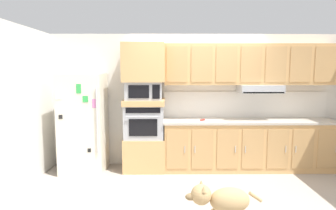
{
  "coord_description": "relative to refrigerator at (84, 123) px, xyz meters",
  "views": [
    {
      "loc": [
        -0.59,
        -4.51,
        1.82
      ],
      "look_at": [
        -0.54,
        0.17,
        1.27
      ],
      "focal_mm": 31.24,
      "sensor_mm": 36.0,
      "label": 1
    }
  ],
  "objects": [
    {
      "name": "appliance_mid_shelf",
      "position": [
        1.09,
        0.07,
        0.37
      ],
      "size": [
        0.74,
        0.62,
        0.1
      ],
      "primitive_type": "cube",
      "color": "tan",
      "rests_on": "built_in_oven"
    },
    {
      "name": "upper_cabinet_with_hood",
      "position": [
        3.01,
        0.19,
        1.02
      ],
      "size": [
        3.09,
        0.48,
        0.88
      ],
      "color": "tan",
      "rests_on": "backsplash_panel"
    },
    {
      "name": "screwdriver",
      "position": [
        2.15,
        0.0,
        0.05
      ],
      "size": [
        0.16,
        0.17,
        0.03
      ],
      "color": "red",
      "rests_on": "countertop_slab"
    },
    {
      "name": "oven_base_cabinet",
      "position": [
        1.09,
        0.07,
        -0.58
      ],
      "size": [
        0.74,
        0.62,
        0.6
      ],
      "primitive_type": "cube",
      "color": "tan",
      "rests_on": "ground"
    },
    {
      "name": "side_panel_left",
      "position": [
        -0.74,
        -0.68,
        0.37
      ],
      "size": [
        0.12,
        7.1,
        2.5
      ],
      "primitive_type": "cube",
      "color": "silver",
      "rests_on": "ground"
    },
    {
      "name": "built_in_oven",
      "position": [
        1.09,
        0.07,
        0.02
      ],
      "size": [
        0.7,
        0.62,
        0.6
      ],
      "color": "#A8AAAF",
      "rests_on": "oven_base_cabinet"
    },
    {
      "name": "microwave",
      "position": [
        1.09,
        0.07,
        0.58
      ],
      "size": [
        0.64,
        0.54,
        0.32
      ],
      "color": "#A8AAAF",
      "rests_on": "appliance_mid_shelf"
    },
    {
      "name": "appliance_upper_cabinet",
      "position": [
        1.09,
        0.07,
        1.08
      ],
      "size": [
        0.74,
        0.62,
        0.68
      ],
      "primitive_type": "cube",
      "color": "tan",
      "rests_on": "microwave"
    },
    {
      "name": "countertop_slab",
      "position": [
        3.0,
        0.07,
        0.02
      ],
      "size": [
        3.13,
        0.64,
        0.04
      ],
      "primitive_type": "cube",
      "color": "#BCB2A3",
      "rests_on": "lower_cabinet_run"
    },
    {
      "name": "backsplash_panel",
      "position": [
        3.0,
        0.36,
        0.29
      ],
      "size": [
        3.13,
        0.02,
        0.5
      ],
      "primitive_type": "cube",
      "color": "white",
      "rests_on": "countertop_slab"
    },
    {
      "name": "dog",
      "position": [
        2.1,
        -2.14,
        -0.48
      ],
      "size": [
        0.87,
        0.31,
        0.61
      ],
      "rotation": [
        0.0,
        0.0,
        -3.07
      ],
      "color": "tan",
      "rests_on": "ground"
    },
    {
      "name": "lower_cabinet_run",
      "position": [
        3.0,
        0.07,
        -0.44
      ],
      "size": [
        3.09,
        0.63,
        0.88
      ],
      "color": "tan",
      "rests_on": "ground"
    },
    {
      "name": "ground_plane",
      "position": [
        2.06,
        -0.68,
        -0.88
      ],
      "size": [
        9.6,
        9.6,
        0.0
      ],
      "primitive_type": "plane",
      "color": "#9E9389"
    },
    {
      "name": "back_kitchen_wall",
      "position": [
        2.06,
        0.43,
        0.37
      ],
      "size": [
        6.2,
        0.12,
        2.5
      ],
      "primitive_type": "cube",
      "color": "silver",
      "rests_on": "ground"
    },
    {
      "name": "refrigerator",
      "position": [
        0.0,
        0.0,
        0.0
      ],
      "size": [
        0.76,
        0.73,
        1.76
      ],
      "color": "silver",
      "rests_on": "ground"
    }
  ]
}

